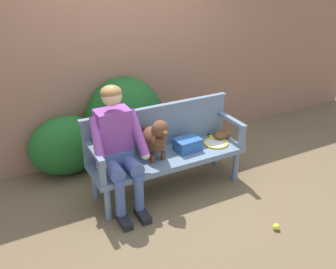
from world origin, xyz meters
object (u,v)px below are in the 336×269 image
(garden_bench, at_px, (168,159))
(sports_bag, at_px, (188,145))
(baseball_glove, at_px, (222,134))
(tennis_racket, at_px, (215,142))
(dog_on_bench, at_px, (155,138))
(tennis_ball, at_px, (276,227))
(person_seated, at_px, (117,145))

(garden_bench, bearing_deg, sports_bag, -0.93)
(garden_bench, bearing_deg, baseball_glove, 5.81)
(garden_bench, xyz_separation_m, tennis_racket, (0.62, 0.01, 0.06))
(baseball_glove, relative_size, sports_bag, 0.79)
(dog_on_bench, xyz_separation_m, sports_bag, (0.40, -0.00, -0.17))
(sports_bag, relative_size, tennis_ball, 4.24)
(baseball_glove, bearing_deg, dog_on_bench, 172.02)
(person_seated, height_order, sports_bag, person_seated)
(tennis_racket, relative_size, tennis_ball, 8.80)
(tennis_racket, xyz_separation_m, sports_bag, (-0.38, -0.01, 0.06))
(dog_on_bench, height_order, baseball_glove, dog_on_bench)
(tennis_ball, bearing_deg, garden_bench, 117.67)
(tennis_racket, distance_m, baseball_glove, 0.16)
(baseball_glove, bearing_deg, garden_bench, 173.02)
(person_seated, relative_size, tennis_ball, 19.71)
(person_seated, xyz_separation_m, tennis_racket, (1.21, 0.02, -0.26))
(baseball_glove, distance_m, tennis_ball, 1.30)
(dog_on_bench, bearing_deg, baseball_glove, 4.80)
(garden_bench, relative_size, dog_on_bench, 3.54)
(dog_on_bench, height_order, tennis_racket, dog_on_bench)
(person_seated, bearing_deg, dog_on_bench, 2.18)
(sports_bag, bearing_deg, tennis_racket, 1.51)
(tennis_racket, relative_size, sports_bag, 2.07)
(garden_bench, distance_m, baseball_glove, 0.78)
(dog_on_bench, xyz_separation_m, baseball_glove, (0.92, 0.08, -0.20))
(tennis_ball, bearing_deg, dog_on_bench, 123.53)
(sports_bag, bearing_deg, tennis_ball, -72.98)
(garden_bench, relative_size, sports_bag, 6.17)
(baseball_glove, distance_m, sports_bag, 0.53)
(person_seated, xyz_separation_m, sports_bag, (0.83, 0.01, -0.20))
(tennis_racket, bearing_deg, person_seated, -178.97)
(person_seated, xyz_separation_m, tennis_ball, (1.17, -1.11, -0.67))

